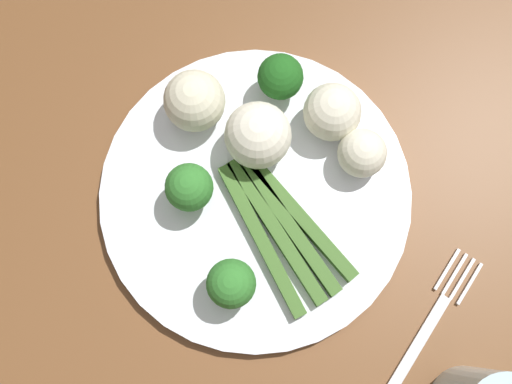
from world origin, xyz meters
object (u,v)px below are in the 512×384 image
fork (428,329)px  cauliflower_near_fork (195,101)px  cauliflower_edge (333,113)px  cauliflower_outer_edge (363,154)px  broccoli_right (232,284)px  plate (256,195)px  cauliflower_mid (259,136)px  broccoli_back (188,191)px  broccoli_near_center (281,78)px  asparagus_bundle (282,227)px  dining_table (295,279)px

fork → cauliflower_near_fork: bearing=80.3°
cauliflower_edge → cauliflower_outer_edge: size_ratio=1.19×
broccoli_right → fork: broccoli_right is taller
plate → fork: 0.20m
cauliflower_edge → cauliflower_near_fork: 0.13m
cauliflower_mid → broccoli_back: bearing=-106.9°
broccoli_near_center → cauliflower_outer_edge: (0.10, -0.02, -0.01)m
cauliflower_mid → cauliflower_outer_edge: bearing=25.2°
plate → broccoli_near_center: broccoli_near_center is taller
asparagus_bundle → cauliflower_near_fork: 0.14m
broccoli_near_center → fork: size_ratio=0.32×
plate → cauliflower_outer_edge: 0.11m
cauliflower_near_fork → broccoli_back: bearing=-59.1°
dining_table → asparagus_bundle: bearing=150.3°
asparagus_bundle → fork: 0.16m
cauliflower_near_fork → fork: (0.29, -0.05, -0.04)m
cauliflower_outer_edge → broccoli_near_center: bearing=169.9°
cauliflower_edge → cauliflower_outer_edge: (0.04, -0.02, -0.00)m
broccoli_back → cauliflower_mid: bearing=73.1°
plate → cauliflower_near_fork: size_ratio=5.09×
dining_table → cauliflower_mid: size_ratio=21.56×
broccoli_near_center → fork: (0.24, -0.11, -0.04)m
asparagus_bundle → broccoli_right: bearing=-72.0°
dining_table → broccoli_right: 0.15m
asparagus_bundle → broccoli_near_center: (-0.08, 0.11, 0.02)m
asparagus_bundle → cauliflower_outer_edge: bearing=98.2°
cauliflower_near_fork → fork: 0.30m
broccoli_back → cauliflower_edge: same height
plate → broccoli_right: 0.10m
broccoli_right → cauliflower_near_fork: (-0.12, 0.12, -0.00)m
fork → broccoli_near_center: bearing=64.5°
fork → cauliflower_edge: bearing=57.9°
broccoli_back → broccoli_right: (0.08, -0.05, -0.00)m
cauliflower_edge → plate: bearing=-101.6°
fork → cauliflower_mid: bearing=76.3°
dining_table → plate: 0.13m
dining_table → fork: fork is taller
cauliflower_outer_edge → fork: bearing=-35.6°
plate → cauliflower_near_fork: (-0.09, 0.04, 0.04)m
plate → fork: size_ratio=1.78×
broccoli_near_center → cauliflower_edge: (0.06, -0.00, -0.00)m
broccoli_back → fork: broccoli_back is taller
asparagus_bundle → cauliflower_edge: bearing=122.3°
cauliflower_outer_edge → broccoli_back: bearing=-133.0°
plate → cauliflower_near_fork: 0.10m
asparagus_bundle → cauliflower_mid: size_ratio=2.60×
cauliflower_near_fork → plate: bearing=-21.3°
cauliflower_outer_edge → fork: 0.17m
broccoli_near_center → cauliflower_mid: size_ratio=0.86×
broccoli_near_center → cauliflower_near_fork: size_ratio=0.92×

